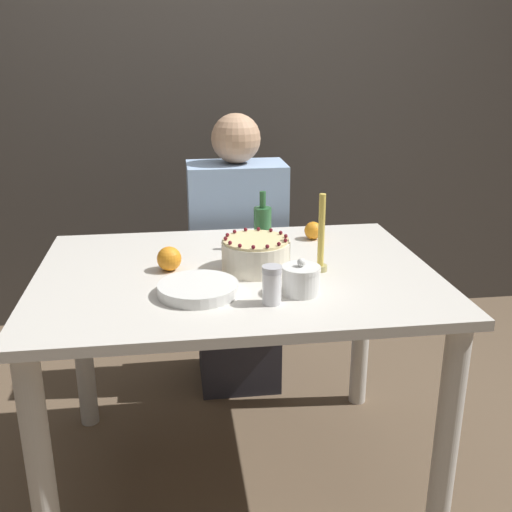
# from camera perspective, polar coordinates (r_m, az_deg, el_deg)

# --- Properties ---
(ground_plane) EXTENTS (12.00, 12.00, 0.00)m
(ground_plane) POSITION_cam_1_polar(r_m,az_deg,el_deg) (2.26, -1.71, -20.00)
(ground_plane) COLOR brown
(wall_behind) EXTENTS (8.00, 0.05, 2.60)m
(wall_behind) POSITION_cam_1_polar(r_m,az_deg,el_deg) (3.15, -4.92, 16.78)
(wall_behind) COLOR #4C4742
(wall_behind) RESTS_ON ground_plane
(dining_table) EXTENTS (1.23, 0.91, 0.77)m
(dining_table) POSITION_cam_1_polar(r_m,az_deg,el_deg) (1.92, -1.90, -5.04)
(dining_table) COLOR beige
(dining_table) RESTS_ON ground_plane
(cake) EXTENTS (0.21, 0.21, 0.11)m
(cake) POSITION_cam_1_polar(r_m,az_deg,el_deg) (1.86, -0.00, 0.12)
(cake) COLOR #EFE5CC
(cake) RESTS_ON dining_table
(sugar_bowl) EXTENTS (0.11, 0.11, 0.11)m
(sugar_bowl) POSITION_cam_1_polar(r_m,az_deg,el_deg) (1.69, 4.30, -2.26)
(sugar_bowl) COLOR white
(sugar_bowl) RESTS_ON dining_table
(sugar_shaker) EXTENTS (0.05, 0.05, 0.11)m
(sugar_shaker) POSITION_cam_1_polar(r_m,az_deg,el_deg) (1.61, 1.52, -2.75)
(sugar_shaker) COLOR white
(sugar_shaker) RESTS_ON dining_table
(plate_stack) EXTENTS (0.23, 0.23, 0.03)m
(plate_stack) POSITION_cam_1_polar(r_m,az_deg,el_deg) (1.69, -5.53, -3.13)
(plate_stack) COLOR white
(plate_stack) RESTS_ON dining_table
(candle) EXTENTS (0.04, 0.04, 0.24)m
(candle) POSITION_cam_1_polar(r_m,az_deg,el_deg) (1.85, 6.21, 1.45)
(candle) COLOR tan
(candle) RESTS_ON dining_table
(bottle) EXTENTS (0.06, 0.06, 0.20)m
(bottle) POSITION_cam_1_polar(r_m,az_deg,el_deg) (2.06, 0.63, 2.78)
(bottle) COLOR #2D6638
(bottle) RESTS_ON dining_table
(orange_fruit_0) EXTENTS (0.06, 0.06, 0.06)m
(orange_fruit_0) POSITION_cam_1_polar(r_m,az_deg,el_deg) (2.18, 5.46, 2.43)
(orange_fruit_0) COLOR orange
(orange_fruit_0) RESTS_ON dining_table
(orange_fruit_1) EXTENTS (0.08, 0.08, 0.08)m
(orange_fruit_1) POSITION_cam_1_polar(r_m,az_deg,el_deg) (1.88, -8.27, -0.26)
(orange_fruit_1) COLOR orange
(orange_fruit_1) RESTS_ON dining_table
(person_man_blue_shirt) EXTENTS (0.40, 0.34, 1.19)m
(person_man_blue_shirt) POSITION_cam_1_polar(r_m,az_deg,el_deg) (2.58, -1.79, -1.57)
(person_man_blue_shirt) COLOR #2D2D38
(person_man_blue_shirt) RESTS_ON ground_plane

